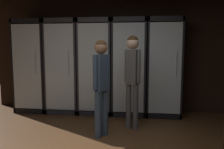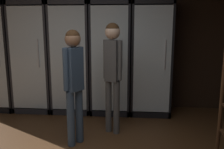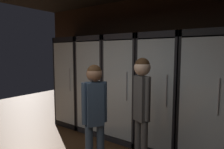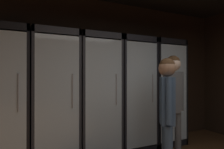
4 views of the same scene
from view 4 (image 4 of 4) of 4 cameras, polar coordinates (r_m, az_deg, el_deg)
wall_back at (r=4.14m, az=-0.14°, el=0.30°), size 6.00×0.06×2.80m
cooler_far_left at (r=3.40m, az=-28.05°, el=-6.08°), size 0.71×0.67×2.06m
cooler_left at (r=3.46m, az=-15.83°, el=-6.12°), size 0.71×0.67×2.06m
cooler_center at (r=3.66m, az=-4.51°, el=-5.70°), size 0.71×0.67×2.06m
cooler_right at (r=3.99m, az=5.29°, el=-5.28°), size 0.71×0.67×2.06m
cooler_far_right at (r=4.42m, az=13.34°, el=-4.83°), size 0.71×0.67×2.06m
shopper_near at (r=3.26m, az=16.33°, el=-5.27°), size 0.28×0.22×1.66m
shopper_far at (r=2.65m, az=14.79°, el=-8.70°), size 0.25×0.30×1.57m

